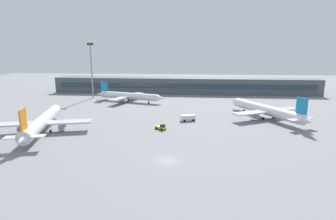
{
  "coord_description": "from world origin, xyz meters",
  "views": [
    {
      "loc": [
        5.97,
        -56.39,
        23.85
      ],
      "look_at": [
        -3.42,
        40.0,
        3.0
      ],
      "focal_mm": 28.88,
      "sensor_mm": 36.0,
      "label": 1
    }
  ],
  "objects_px": {
    "airplane_far": "(129,96)",
    "floodlight_tower_west": "(91,67)",
    "airplane_mid": "(265,110)",
    "airplane_near": "(43,121)",
    "baggage_tug_yellow": "(161,127)",
    "service_van_white": "(188,118)"
  },
  "relations": [
    {
      "from": "baggage_tug_yellow",
      "to": "service_van_white",
      "type": "distance_m",
      "value": 14.38
    },
    {
      "from": "baggage_tug_yellow",
      "to": "floodlight_tower_west",
      "type": "relative_size",
      "value": 0.13
    },
    {
      "from": "airplane_near",
      "to": "baggage_tug_yellow",
      "type": "relative_size",
      "value": 10.66
    },
    {
      "from": "airplane_near",
      "to": "floodlight_tower_west",
      "type": "height_order",
      "value": "floodlight_tower_west"
    },
    {
      "from": "airplane_near",
      "to": "baggage_tug_yellow",
      "type": "distance_m",
      "value": 36.23
    },
    {
      "from": "floodlight_tower_west",
      "to": "service_van_white",
      "type": "bearing_deg",
      "value": -40.8
    },
    {
      "from": "airplane_near",
      "to": "airplane_mid",
      "type": "distance_m",
      "value": 75.9
    },
    {
      "from": "airplane_near",
      "to": "service_van_white",
      "type": "bearing_deg",
      "value": 21.25
    },
    {
      "from": "airplane_mid",
      "to": "floodlight_tower_west",
      "type": "bearing_deg",
      "value": 154.87
    },
    {
      "from": "airplane_near",
      "to": "airplane_far",
      "type": "xyz_separation_m",
      "value": [
        14.36,
        52.06,
        -0.32
      ]
    },
    {
      "from": "airplane_mid",
      "to": "airplane_near",
      "type": "bearing_deg",
      "value": -161.4
    },
    {
      "from": "baggage_tug_yellow",
      "to": "airplane_near",
      "type": "bearing_deg",
      "value": -171.7
    },
    {
      "from": "airplane_mid",
      "to": "airplane_far",
      "type": "relative_size",
      "value": 1.01
    },
    {
      "from": "airplane_mid",
      "to": "airplane_far",
      "type": "distance_m",
      "value": 63.96
    },
    {
      "from": "airplane_far",
      "to": "floodlight_tower_west",
      "type": "relative_size",
      "value": 1.28
    },
    {
      "from": "service_van_white",
      "to": "airplane_far",
      "type": "bearing_deg",
      "value": 130.19
    },
    {
      "from": "airplane_mid",
      "to": "floodlight_tower_west",
      "type": "distance_m",
      "value": 88.77
    },
    {
      "from": "floodlight_tower_west",
      "to": "airplane_near",
      "type": "bearing_deg",
      "value": -83.01
    },
    {
      "from": "airplane_far",
      "to": "service_van_white",
      "type": "xyz_separation_m",
      "value": [
        29.55,
        -34.98,
        -1.7
      ]
    },
    {
      "from": "airplane_mid",
      "to": "baggage_tug_yellow",
      "type": "distance_m",
      "value": 40.9
    },
    {
      "from": "airplane_mid",
      "to": "baggage_tug_yellow",
      "type": "relative_size",
      "value": 9.65
    },
    {
      "from": "service_van_white",
      "to": "floodlight_tower_west",
      "type": "height_order",
      "value": "floodlight_tower_west"
    }
  ]
}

